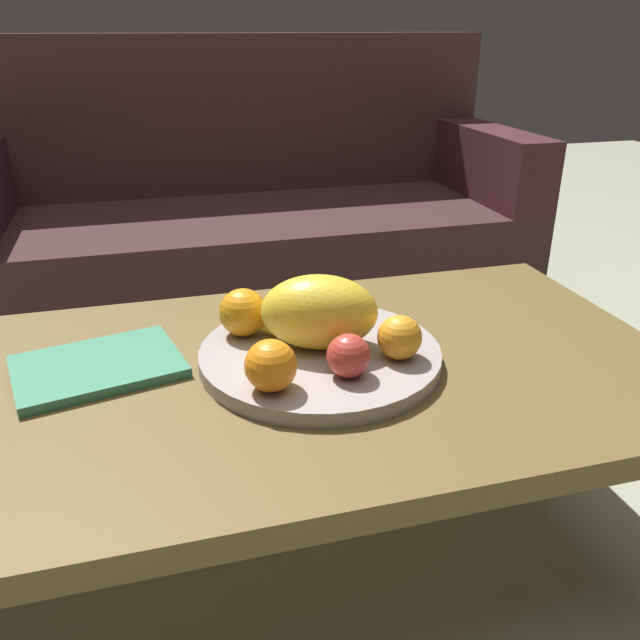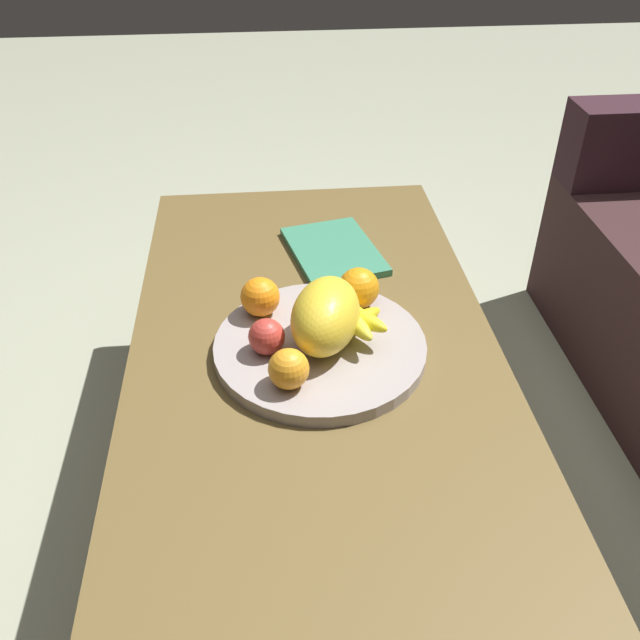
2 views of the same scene
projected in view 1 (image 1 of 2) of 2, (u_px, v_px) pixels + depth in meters
The scene contains 11 objects.
ground_plane at pixel (296, 568), 1.21m from camera, with size 8.00×8.00×0.00m, color #9A9D84.
coffee_table at pixel (293, 390), 1.05m from camera, with size 1.26×0.69×0.42m.
couch at pixel (252, 233), 2.12m from camera, with size 1.70×0.70×0.90m.
fruit_bowl at pixel (320, 355), 1.05m from camera, with size 0.39×0.39×0.03m, color #9F9593.
melon_large_front at pixel (319, 312), 1.03m from camera, with size 0.19×0.12×0.12m, color yellow.
orange_front at pixel (400, 337), 1.00m from camera, with size 0.07×0.07×0.07m, color orange.
orange_left at pixel (243, 312), 1.07m from camera, with size 0.08×0.08×0.08m, color orange.
orange_right at pixel (271, 366), 0.91m from camera, with size 0.08×0.08×0.08m, color orange.
apple_front at pixel (349, 356), 0.95m from camera, with size 0.07×0.07×0.07m, color #BC3830.
banana_bunch at pixel (299, 318), 1.08m from camera, with size 0.17×0.14×0.06m.
magazine at pixel (98, 367), 1.02m from camera, with size 0.25×0.18×0.02m, color #388060.
Camera 1 is at (-0.20, -0.89, 0.92)m, focal length 36.44 mm.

